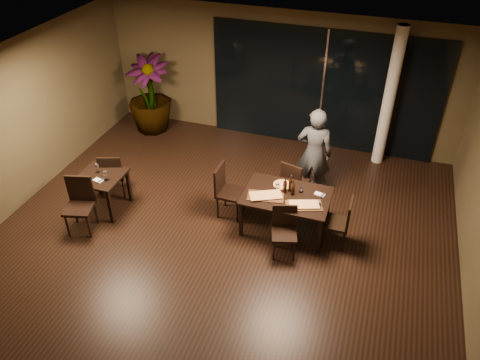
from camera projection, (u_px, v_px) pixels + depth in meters
name	position (u px, v px, depth m)	size (l,w,h in m)	color
ground	(218.00, 244.00, 8.18)	(8.00, 8.00, 0.00)	black
wall_back	(280.00, 77.00, 10.45)	(8.00, 0.10, 3.00)	#4C4128
wall_left	(4.00, 133.00, 8.36)	(0.10, 8.00, 3.00)	#4C4128
ceiling	(212.00, 83.00, 6.44)	(8.00, 8.00, 0.04)	silver
window_panel	(323.00, 90.00, 10.21)	(5.00, 0.06, 2.70)	black
column	(389.00, 99.00, 9.52)	(0.24, 0.24, 3.00)	white
main_table	(287.00, 198.00, 8.15)	(1.50, 1.00, 0.75)	black
side_table	(102.00, 181.00, 8.67)	(0.80, 0.80, 0.75)	black
chair_main_far	(293.00, 181.00, 8.85)	(0.54, 0.54, 0.94)	black
chair_main_near	(284.00, 228.00, 7.79)	(0.51, 0.51, 0.89)	black
chair_main_left	(226.00, 188.00, 8.57)	(0.48, 0.48, 1.02)	black
chair_main_right	(341.00, 220.00, 7.90)	(0.44, 0.44, 0.94)	black
chair_side_far	(113.00, 173.00, 9.04)	(0.57, 0.57, 0.96)	black
chair_side_near	(80.00, 201.00, 8.25)	(0.58, 0.58, 1.03)	black
diner	(314.00, 153.00, 8.88)	(0.63, 0.42, 1.86)	#313336
potted_plant	(149.00, 95.00, 11.04)	(1.00, 1.00, 1.84)	#21501A
pizza_board_left	(266.00, 196.00, 8.06)	(0.62, 0.31, 0.01)	#412714
pizza_board_right	(304.00, 205.00, 7.86)	(0.60, 0.30, 0.01)	#4D3218
oblong_pizza_left	(266.00, 196.00, 8.06)	(0.53, 0.24, 0.02)	maroon
oblong_pizza_right	(304.00, 205.00, 7.85)	(0.48, 0.22, 0.02)	#681809
round_pizza	(282.00, 185.00, 8.34)	(0.31, 0.31, 0.01)	#AD3A13
bottle_a	(285.00, 185.00, 8.08)	(0.07, 0.07, 0.31)	black
bottle_b	(293.00, 187.00, 8.03)	(0.07, 0.07, 0.31)	black
bottle_c	(291.00, 183.00, 8.11)	(0.07, 0.07, 0.34)	black
tumbler_left	(278.00, 187.00, 8.23)	(0.08, 0.08, 0.09)	white
tumbler_right	(301.00, 190.00, 8.16)	(0.07, 0.07, 0.08)	white
napkin_near	(316.00, 205.00, 7.86)	(0.18, 0.10, 0.01)	white
napkin_far	(320.00, 194.00, 8.11)	(0.18, 0.10, 0.01)	silver
wine_glass_a	(97.00, 168.00, 8.62)	(0.08, 0.08, 0.18)	white
wine_glass_b	(106.00, 175.00, 8.43)	(0.09, 0.09, 0.19)	white
side_napkin	(98.00, 180.00, 8.46)	(0.18, 0.11, 0.01)	silver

